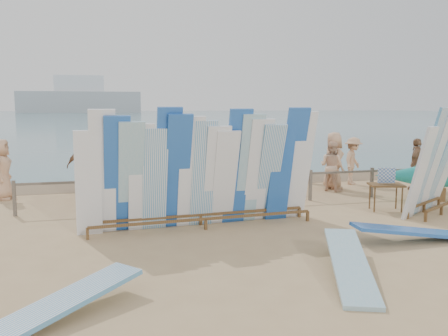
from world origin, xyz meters
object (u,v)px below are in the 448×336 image
object	(u,v)px
flat_board_e	(52,322)
beachgoer_5	(213,165)
beach_chair_left	(245,192)
beachgoer_3	(210,164)
vendor_table	(386,196)
beachgoer_11	(84,167)
side_surfboard_rack	(435,166)
beachgoer_8	(331,166)
beachgoer_10	(416,164)
flat_board_d	(416,241)
beachgoer_9	(353,161)
main_surfboard_rack	(203,174)
stroller	(267,181)
beachgoer_extra_0	(445,155)
beach_chair_right	(285,186)
beachgoer_1	(86,171)
flat_board_b	(349,276)
beachgoer_6	(334,161)
beachgoer_4	(185,169)
beachgoer_0	(2,169)
beachgoer_extra_1	(82,166)
beachgoer_2	(111,171)
beachgoer_7	(299,158)

from	to	relation	value
flat_board_e	beachgoer_5	bearing A→B (deg)	115.00
beach_chair_left	beachgoer_3	distance (m)	2.48
vendor_table	beachgoer_11	distance (m)	9.24
side_surfboard_rack	vendor_table	distance (m)	1.43
beachgoer_8	beachgoer_10	world-z (taller)	beachgoer_10
flat_board_d	beachgoer_9	size ratio (longest dim) A/B	1.63
vendor_table	main_surfboard_rack	bearing A→B (deg)	-158.45
vendor_table	flat_board_d	xyz separation A→B (m)	(-1.03, -2.70, -0.38)
flat_board_e	beachgoer_8	distance (m)	11.04
stroller	beachgoer_extra_0	distance (m)	7.28
beach_chair_right	beachgoer_3	distance (m)	2.77
beach_chair_right	side_surfboard_rack	bearing A→B (deg)	-48.89
main_surfboard_rack	vendor_table	distance (m)	5.10
vendor_table	beachgoer_1	size ratio (longest dim) A/B	0.64
beachgoer_3	flat_board_b	bearing A→B (deg)	-15.35
beach_chair_left	beachgoer_11	size ratio (longest dim) A/B	0.53
beachgoer_1	beachgoer_6	bearing A→B (deg)	104.14
vendor_table	beachgoer_extra_0	size ratio (longest dim) A/B	0.60
beach_chair_right	beachgoer_4	size ratio (longest dim) A/B	0.53
side_surfboard_rack	beachgoer_3	bearing A→B (deg)	100.19
beachgoer_0	main_surfboard_rack	bearing A→B (deg)	-128.52
beach_chair_left	beachgoer_9	xyz separation A→B (m)	(4.46, 1.70, 0.59)
flat_board_b	beachgoer_0	distance (m)	10.69
beachgoer_9	stroller	bearing A→B (deg)	152.64
beachgoer_4	beachgoer_extra_0	bearing A→B (deg)	134.58
beachgoer_11	beachgoer_3	size ratio (longest dim) A/B	0.98
flat_board_d	beachgoer_extra_1	size ratio (longest dim) A/B	1.65
main_surfboard_rack	beachgoer_3	xyz separation A→B (m)	(1.33, 5.19, -0.44)
stroller	beachgoer_2	bearing A→B (deg)	168.20
beachgoer_extra_1	beachgoer_extra_0	distance (m)	12.79
beachgoer_3	beachgoer_10	bearing A→B (deg)	54.41
vendor_table	beachgoer_1	distance (m)	8.31
flat_board_e	beachgoer_2	bearing A→B (deg)	133.64
flat_board_d	beachgoer_4	world-z (taller)	beachgoer_4
beachgoer_3	vendor_table	bearing A→B (deg)	20.80
beachgoer_7	main_surfboard_rack	bearing A→B (deg)	87.32
flat_board_b	beachgoer_10	world-z (taller)	beachgoer_10
beachgoer_0	vendor_table	bearing A→B (deg)	-108.29
beachgoer_extra_0	beachgoer_6	distance (m)	4.73
beachgoer_extra_0	beachgoer_5	xyz separation A→B (m)	(-8.62, 0.33, -0.13)
main_surfboard_rack	beach_chair_right	bearing A→B (deg)	41.36
flat_board_b	beachgoer_5	world-z (taller)	beachgoer_5
side_surfboard_rack	beachgoer_4	distance (m)	6.98
beachgoer_6	beachgoer_10	bearing A→B (deg)	-110.64
beachgoer_5	beachgoer_1	bearing A→B (deg)	100.53
beachgoer_10	beachgoer_0	bearing A→B (deg)	-44.56
beachgoer_6	stroller	bearing A→B (deg)	97.34
flat_board_d	beachgoer_10	bearing A→B (deg)	-31.23
main_surfboard_rack	beachgoer_8	xyz separation A→B (m)	(4.97, 3.55, -0.42)
flat_board_b	beach_chair_left	bearing A→B (deg)	109.02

